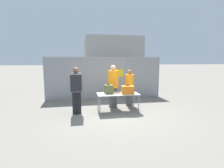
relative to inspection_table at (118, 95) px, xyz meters
The scene contains 10 objects.
ground_plane 0.71m from the inspection_table, 156.59° to the right, with size 120.00×120.00×0.00m, color slate.
fence_section 2.45m from the inspection_table, 94.25° to the left, with size 6.15×0.07×2.23m.
inspection_table is the anchor object (origin of this frame).
suitcase_olive 0.44m from the inspection_table, 167.83° to the left, with size 0.33×0.30×0.38m.
suitcase_orange 0.44m from the inspection_table, 11.50° to the right, with size 0.52×0.41×0.34m.
traveler_hooded 1.66m from the inspection_table, behind, with size 0.45×0.70×1.81m.
security_worker_near 0.73m from the inspection_table, 95.51° to the left, with size 0.46×0.46×1.86m.
security_worker_far 1.11m from the inspection_table, 49.09° to the left, with size 0.41×0.41×1.64m.
utility_trailer 5.19m from the inspection_table, 86.29° to the left, with size 4.19×2.25×0.70m.
distant_hangar 30.19m from the inspection_table, 80.85° to the left, with size 10.11×13.81×6.17m.
Camera 1 is at (-1.31, -6.62, 2.10)m, focal length 28.00 mm.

